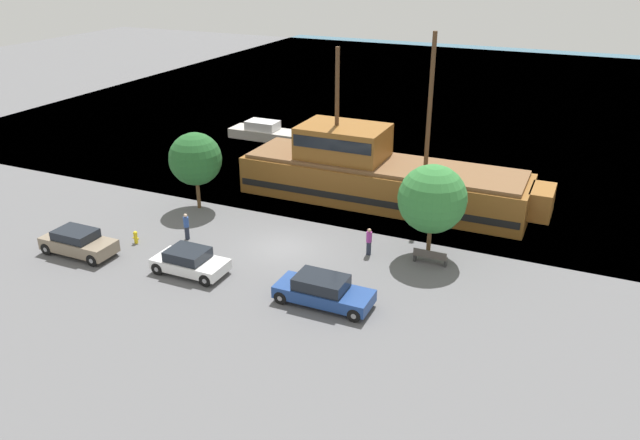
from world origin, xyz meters
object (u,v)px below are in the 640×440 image
object	(u,v)px
parked_car_curb_front	(323,291)
parked_car_curb_mid	(190,261)
pedestrian_walking_far	(369,241)
moored_boat_dockside	(267,132)
fire_hydrant	(136,237)
parked_car_curb_rear	(78,242)
bench_promenade_east	(430,257)
pirate_ship	(378,175)
pedestrian_walking_near	(186,226)

from	to	relation	value
parked_car_curb_front	parked_car_curb_mid	world-z (taller)	parked_car_curb_front
pedestrian_walking_far	moored_boat_dockside	bearing A→B (deg)	132.49
parked_car_curb_front	fire_hydrant	bearing A→B (deg)	172.67
parked_car_curb_front	parked_car_curb_rear	world-z (taller)	parked_car_curb_rear
parked_car_curb_mid	bench_promenade_east	size ratio (longest dim) A/B	2.16
moored_boat_dockside	fire_hydrant	world-z (taller)	moored_boat_dockside
parked_car_curb_front	parked_car_curb_rear	distance (m)	14.75
bench_promenade_east	pedestrian_walking_far	xyz separation A→B (m)	(-3.46, -0.31, 0.36)
parked_car_curb_rear	bench_promenade_east	world-z (taller)	parked_car_curb_rear
pirate_ship	moored_boat_dockside	world-z (taller)	pirate_ship
moored_boat_dockside	pedestrian_walking_far	distance (m)	24.14
pirate_ship	pedestrian_walking_near	size ratio (longest dim) A/B	12.62
fire_hydrant	pedestrian_walking_far	bearing A→B (deg)	18.17
bench_promenade_east	pedestrian_walking_near	size ratio (longest dim) A/B	1.13
pirate_ship	parked_car_curb_mid	bearing A→B (deg)	-112.02
pirate_ship	parked_car_curb_mid	distance (m)	15.02
pirate_ship	parked_car_curb_mid	world-z (taller)	pirate_ship
moored_boat_dockside	bench_promenade_east	bearing A→B (deg)	-41.50
fire_hydrant	pirate_ship	bearing A→B (deg)	48.84
parked_car_curb_mid	pedestrian_walking_far	bearing A→B (deg)	36.94
fire_hydrant	moored_boat_dockside	bearing A→B (deg)	98.64
pirate_ship	fire_hydrant	bearing A→B (deg)	-131.16
parked_car_curb_rear	fire_hydrant	distance (m)	3.17
parked_car_curb_front	parked_car_curb_rear	bearing A→B (deg)	-176.79
bench_promenade_east	parked_car_curb_rear	bearing A→B (deg)	-159.07
parked_car_curb_mid	bench_promenade_east	xyz separation A→B (m)	(11.38, 6.27, -0.24)
parked_car_curb_rear	pedestrian_walking_far	xyz separation A→B (m)	(14.92, 6.72, 0.06)
pirate_ship	pedestrian_walking_far	distance (m)	8.32
pirate_ship	parked_car_curb_rear	xyz separation A→B (m)	(-12.62, -14.65, -1.05)
parked_car_curb_mid	pedestrian_walking_far	distance (m)	9.91
parked_car_curb_mid	moored_boat_dockside	bearing A→B (deg)	109.44
pedestrian_walking_near	fire_hydrant	bearing A→B (deg)	-144.71
parked_car_curb_rear	bench_promenade_east	size ratio (longest dim) A/B	2.35
pirate_ship	bench_promenade_east	world-z (taller)	pirate_ship
fire_hydrant	parked_car_curb_mid	bearing A→B (deg)	-18.73
parked_car_curb_front	pedestrian_walking_far	bearing A→B (deg)	88.11
parked_car_curb_front	pedestrian_walking_far	distance (m)	5.90
pedestrian_walking_near	parked_car_curb_front	bearing A→B (deg)	-17.95
fire_hydrant	bench_promenade_east	world-z (taller)	bench_promenade_east
parked_car_curb_rear	fire_hydrant	bearing A→B (deg)	51.44
moored_boat_dockside	parked_car_curb_front	bearing A→B (deg)	-55.78
pirate_ship	pedestrian_walking_near	distance (m)	13.36
parked_car_curb_rear	parked_car_curb_front	bearing A→B (deg)	3.21
fire_hydrant	pedestrian_walking_near	world-z (taller)	pedestrian_walking_near
pirate_ship	parked_car_curb_rear	size ratio (longest dim) A/B	4.76
moored_boat_dockside	fire_hydrant	size ratio (longest dim) A/B	9.23
parked_car_curb_rear	pedestrian_walking_far	size ratio (longest dim) A/B	2.70
pirate_ship	bench_promenade_east	xyz separation A→B (m)	(5.76, -7.62, -1.35)
parked_car_curb_mid	parked_car_curb_rear	distance (m)	7.04
bench_promenade_east	parked_car_curb_front	bearing A→B (deg)	-120.48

